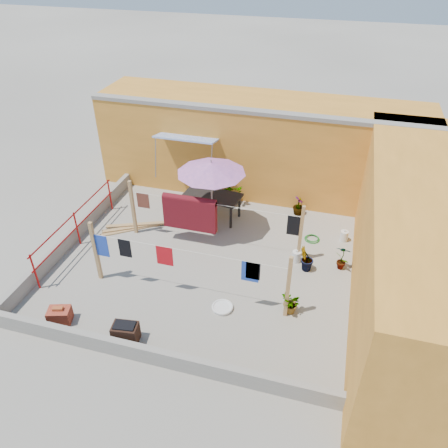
# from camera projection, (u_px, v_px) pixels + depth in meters

# --- Properties ---
(ground) EXTENTS (80.00, 80.00, 0.00)m
(ground) POSITION_uv_depth(u_px,v_px,m) (205.00, 262.00, 12.33)
(ground) COLOR #9E998E
(ground) RESTS_ON ground
(wall_back) EXTENTS (11.00, 3.27, 3.21)m
(wall_back) POSITION_uv_depth(u_px,v_px,m) (259.00, 145.00, 15.03)
(wall_back) COLOR orange
(wall_back) RESTS_ON ground
(wall_right) EXTENTS (2.40, 9.00, 3.20)m
(wall_right) POSITION_uv_depth(u_px,v_px,m) (414.00, 247.00, 10.26)
(wall_right) COLOR orange
(wall_right) RESTS_ON ground
(parapet_front) EXTENTS (8.30, 0.16, 0.44)m
(parapet_front) POSITION_uv_depth(u_px,v_px,m) (154.00, 356.00, 9.36)
(parapet_front) COLOR gray
(parapet_front) RESTS_ON ground
(parapet_left) EXTENTS (0.16, 7.30, 0.44)m
(parapet_left) POSITION_uv_depth(u_px,v_px,m) (76.00, 233.00, 13.12)
(parapet_left) COLOR gray
(parapet_left) RESTS_ON ground
(red_railing) EXTENTS (0.05, 4.20, 1.10)m
(red_railing) POSITION_uv_depth(u_px,v_px,m) (76.00, 224.00, 12.63)
(red_railing) COLOR #9F0F10
(red_railing) RESTS_ON ground
(clothesline_rig) EXTENTS (5.09, 2.35, 1.80)m
(clothesline_rig) POSITION_uv_depth(u_px,v_px,m) (191.00, 219.00, 12.32)
(clothesline_rig) COLOR tan
(clothesline_rig) RESTS_ON ground
(patio_umbrella) EXTENTS (2.42, 2.42, 2.41)m
(patio_umbrella) POSITION_uv_depth(u_px,v_px,m) (211.00, 168.00, 12.38)
(patio_umbrella) COLOR gray
(patio_umbrella) RESTS_ON ground
(outdoor_table) EXTENTS (1.89, 1.12, 0.84)m
(outdoor_table) POSITION_uv_depth(u_px,v_px,m) (213.00, 197.00, 13.82)
(outdoor_table) COLOR black
(outdoor_table) RESTS_ON ground
(brick_stack) EXTENTS (0.61, 0.51, 0.45)m
(brick_stack) POSITION_uv_depth(u_px,v_px,m) (60.00, 315.00, 10.37)
(brick_stack) COLOR #9D3724
(brick_stack) RESTS_ON ground
(lumber_pile) EXTENTS (1.87, 1.28, 0.12)m
(lumber_pile) POSITION_uv_depth(u_px,v_px,m) (133.00, 227.00, 13.64)
(lumber_pile) COLOR tan
(lumber_pile) RESTS_ON ground
(brazier) EXTENTS (0.62, 0.46, 0.52)m
(brazier) POSITION_uv_depth(u_px,v_px,m) (126.00, 333.00, 9.86)
(brazier) COLOR black
(brazier) RESTS_ON ground
(white_basin) EXTENTS (0.54, 0.54, 0.09)m
(white_basin) POSITION_uv_depth(u_px,v_px,m) (222.00, 307.00, 10.79)
(white_basin) COLOR silver
(white_basin) RESTS_ON ground
(water_jug_a) EXTENTS (0.24, 0.24, 0.38)m
(water_jug_a) POSITION_uv_depth(u_px,v_px,m) (296.00, 256.00, 12.26)
(water_jug_a) COLOR silver
(water_jug_a) RESTS_ON ground
(water_jug_b) EXTENTS (0.24, 0.24, 0.38)m
(water_jug_b) POSITION_uv_depth(u_px,v_px,m) (344.00, 236.00, 13.07)
(water_jug_b) COLOR silver
(water_jug_b) RESTS_ON ground
(green_hose) EXTENTS (0.46, 0.46, 0.07)m
(green_hose) POSITION_uv_depth(u_px,v_px,m) (312.00, 239.00, 13.19)
(green_hose) COLOR #176B1E
(green_hose) RESTS_ON ground
(plant_back_a) EXTENTS (0.90, 0.89, 0.76)m
(plant_back_a) POSITION_uv_depth(u_px,v_px,m) (232.00, 195.00, 14.67)
(plant_back_a) COLOR #255A19
(plant_back_a) RESTS_ON ground
(plant_back_b) EXTENTS (0.46, 0.46, 0.64)m
(plant_back_b) POSITION_uv_depth(u_px,v_px,m) (299.00, 206.00, 14.20)
(plant_back_b) COLOR #255A19
(plant_back_b) RESTS_ON ground
(plant_right_a) EXTENTS (0.47, 0.36, 0.79)m
(plant_right_a) POSITION_uv_depth(u_px,v_px,m) (343.00, 257.00, 11.88)
(plant_right_a) COLOR #255A19
(plant_right_a) RESTS_ON ground
(plant_right_b) EXTENTS (0.54, 0.55, 0.78)m
(plant_right_b) POSITION_uv_depth(u_px,v_px,m) (306.00, 259.00, 11.81)
(plant_right_b) COLOR #255A19
(plant_right_b) RESTS_ON ground
(plant_right_c) EXTENTS (0.59, 0.64, 0.58)m
(plant_right_c) POSITION_uv_depth(u_px,v_px,m) (291.00, 304.00, 10.56)
(plant_right_c) COLOR #255A19
(plant_right_c) RESTS_ON ground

